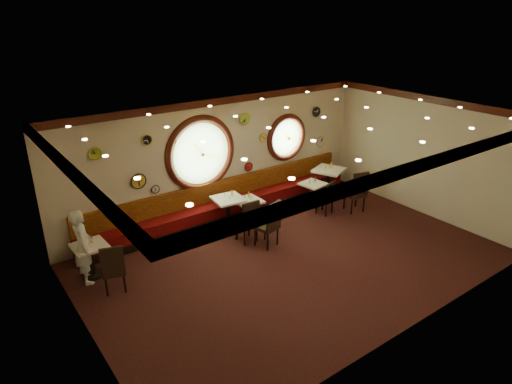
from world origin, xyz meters
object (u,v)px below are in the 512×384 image
(chair_e, at_px, (357,189))
(condiment_a_bottle, at_px, (91,239))
(chair_b, at_px, (249,219))
(condiment_e_salt, at_px, (326,168))
(condiment_b_salt, at_px, (225,195))
(condiment_e_pepper, at_px, (329,167))
(condiment_c_salt, at_px, (244,197))
(table_c, at_px, (248,210))
(chair_a, at_px, (113,266))
(table_a, at_px, (91,257))
(condiment_a_pepper, at_px, (90,245))
(condiment_b_pepper, at_px, (230,198))
(chair_d, at_px, (328,196))
(table_b, at_px, (229,209))
(waiter, at_px, (83,246))
(condiment_b_bottle, at_px, (232,193))
(condiment_d_bottle, at_px, (315,179))
(condiment_a_salt, at_px, (86,243))
(condiment_e_bottle, at_px, (331,165))
(table_e, at_px, (328,179))
(condiment_c_pepper, at_px, (251,198))
(table_d, at_px, (312,192))
(condiment_c_bottle, at_px, (249,195))
(chair_c, at_px, (270,221))
(condiment_d_pepper, at_px, (313,181))
(condiment_d_salt, at_px, (310,182))

(chair_e, distance_m, condiment_a_bottle, 6.93)
(chair_b, height_order, condiment_e_salt, chair_b)
(condiment_b_salt, xyz_separation_m, condiment_e_pepper, (3.51, -0.17, 0.07))
(condiment_c_salt, bearing_deg, chair_b, -118.56)
(condiment_e_salt, bearing_deg, chair_e, -88.81)
(table_c, height_order, chair_a, chair_a)
(condiment_c_salt, bearing_deg, table_c, -70.09)
(table_a, bearing_deg, condiment_a_pepper, -98.59)
(table_c, height_order, condiment_b_pepper, condiment_b_pepper)
(chair_d, height_order, condiment_a_bottle, chair_d)
(table_b, relative_size, waiter, 0.50)
(table_b, bearing_deg, condiment_b_salt, 105.77)
(condiment_b_pepper, relative_size, condiment_b_bottle, 0.54)
(condiment_b_bottle, relative_size, condiment_d_bottle, 1.15)
(chair_e, bearing_deg, chair_b, -171.11)
(condiment_a_salt, bearing_deg, condiment_b_bottle, 3.97)
(chair_b, distance_m, condiment_e_bottle, 3.76)
(condiment_b_pepper, bearing_deg, condiment_d_bottle, -3.46)
(table_e, height_order, condiment_e_pepper, condiment_e_pepper)
(condiment_e_bottle, height_order, waiter, waiter)
(condiment_c_pepper, bearing_deg, chair_d, -17.63)
(chair_d, height_order, condiment_b_pepper, chair_d)
(table_d, xyz_separation_m, condiment_a_salt, (-6.23, 0.10, 0.35))
(condiment_c_bottle, relative_size, condiment_e_pepper, 1.92)
(table_c, height_order, table_d, table_c)
(chair_c, bearing_deg, table_d, 10.82)
(chair_d, xyz_separation_m, chair_e, (0.75, -0.37, 0.13))
(chair_b, height_order, chair_c, chair_c)
(chair_b, relative_size, condiment_c_pepper, 6.46)
(condiment_c_salt, relative_size, condiment_b_bottle, 0.70)
(table_b, height_order, condiment_e_bottle, condiment_e_bottle)
(condiment_e_salt, bearing_deg, table_a, -178.62)
(table_c, xyz_separation_m, condiment_b_bottle, (-0.29, 0.30, 0.43))
(condiment_a_pepper, height_order, condiment_d_bottle, condiment_d_bottle)
(table_e, relative_size, condiment_c_bottle, 6.04)
(table_b, relative_size, chair_c, 1.14)
(chair_d, xyz_separation_m, condiment_d_bottle, (0.17, 0.68, 0.22))
(condiment_c_salt, xyz_separation_m, condiment_e_pepper, (3.07, 0.07, 0.15))
(chair_c, height_order, condiment_e_bottle, chair_c)
(chair_a, xyz_separation_m, condiment_d_pepper, (6.05, 0.81, 0.13))
(condiment_c_salt, distance_m, condiment_b_bottle, 0.34)
(table_b, distance_m, chair_b, 0.97)
(condiment_d_salt, distance_m, condiment_d_bottle, 0.24)
(chair_c, bearing_deg, waiter, 150.15)
(table_c, distance_m, condiment_e_salt, 2.92)
(condiment_c_bottle, bearing_deg, table_a, -178.44)
(chair_e, height_order, condiment_b_pepper, chair_e)
(chair_c, xyz_separation_m, condiment_c_bottle, (0.32, 1.31, 0.15))
(condiment_a_bottle, distance_m, condiment_e_pepper, 6.97)
(condiment_d_bottle, bearing_deg, condiment_b_salt, 172.82)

